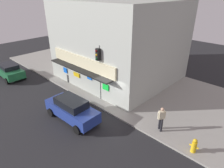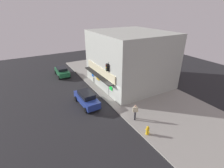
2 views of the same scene
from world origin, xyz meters
TOP-DOWN VIEW (x-y plane):
  - ground_plane at (0.00, 0.00)m, footprint 56.82×56.82m
  - sidewalk at (0.00, 5.33)m, footprint 37.88×10.65m
  - corner_building at (-3.76, 5.90)m, footprint 10.75×10.67m
  - traffic_light at (-1.51, 0.99)m, footprint 0.32×0.58m
  - fire_hydrant at (6.90, 0.52)m, footprint 0.54×0.30m
  - trash_can at (-6.36, 1.23)m, footprint 0.53×0.53m
  - pedestrian at (4.44, 0.91)m, footprint 0.45×0.53m
  - potted_plant_by_doorway at (-3.26, 1.75)m, footprint 0.59×0.59m
  - potted_plant_by_window at (-7.43, 2.62)m, footprint 0.80×0.80m
  - parked_car_green at (-12.16, -2.46)m, footprint 4.16×2.04m
  - parked_car_blue at (-1.01, -2.33)m, footprint 4.47×2.02m

SIDE VIEW (x-z plane):
  - ground_plane at x=0.00m, z-range 0.00..0.00m
  - sidewalk at x=0.00m, z-range 0.00..0.13m
  - trash_can at x=-6.36m, z-range 0.13..0.96m
  - fire_hydrant at x=6.90m, z-range 0.11..1.04m
  - potted_plant_by_doorway at x=-3.26m, z-range 0.19..1.11m
  - potted_plant_by_window at x=-7.43m, z-range 0.23..1.33m
  - parked_car_green at x=-12.16m, z-range 0.04..1.57m
  - parked_car_blue at x=-1.01m, z-range 0.02..1.72m
  - pedestrian at x=4.44m, z-range 0.22..1.97m
  - traffic_light at x=-1.51m, z-range 0.80..5.51m
  - corner_building at x=-3.76m, z-range 0.12..7.91m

